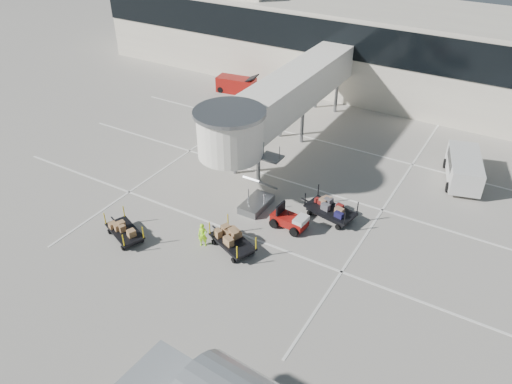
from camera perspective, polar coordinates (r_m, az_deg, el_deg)
ground at (r=29.55m, az=-2.63°, el=-7.34°), size 140.00×140.00×0.00m
lane_markings at (r=36.37m, az=4.50°, el=1.32°), size 40.00×30.00×0.02m
terminal at (r=52.40m, az=15.70°, el=15.41°), size 64.00×12.11×15.20m
jet_bridge at (r=38.03m, az=2.32°, el=10.19°), size 5.70×20.40×6.03m
baggage_tug at (r=31.44m, az=3.91°, el=-3.22°), size 2.38×1.62×1.50m
suitcase_cart at (r=32.59m, az=8.45°, el=-2.05°), size 4.03×2.21×1.54m
box_cart_near at (r=29.67m, az=-2.70°, el=-5.62°), size 3.68×2.49×1.43m
box_cart_far at (r=31.56m, az=-14.79°, el=-4.38°), size 3.47×2.35×1.35m
ground_worker at (r=29.97m, az=-6.10°, el=-4.92°), size 0.67×0.59×1.55m
minivan at (r=38.69m, az=22.67°, el=2.74°), size 3.42×5.54×1.96m
belt_loader at (r=51.03m, az=-2.24°, el=12.13°), size 4.30×2.16×1.99m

